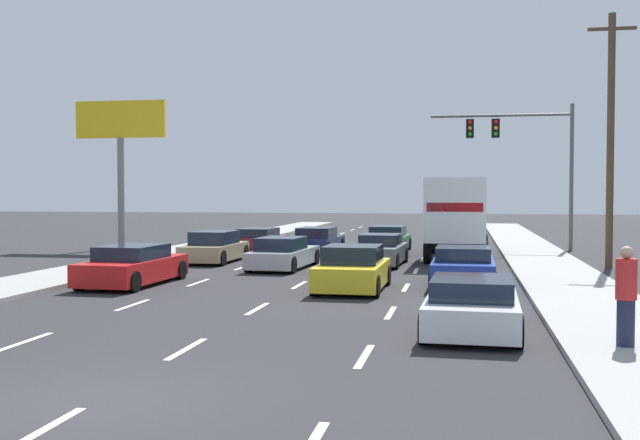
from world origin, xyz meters
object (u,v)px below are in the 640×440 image
(car_red, at_px, (133,266))
(roadside_billboard, at_px, (121,140))
(car_maroon, at_px, (260,240))
(box_truck, at_px, (458,214))
(car_yellow, at_px, (353,270))
(pedestrian_near_corner, at_px, (626,296))
(car_gray, at_px, (381,251))
(traffic_signal_mast, at_px, (514,142))
(car_green, at_px, (388,240))
(car_navy, at_px, (317,241))
(car_tan, at_px, (215,248))
(utility_pole_mid, at_px, (611,138))
(car_blue, at_px, (463,267))
(car_silver, at_px, (283,254))
(car_white, at_px, (472,306))

(car_red, height_order, roadside_billboard, roadside_billboard)
(car_maroon, relative_size, box_truck, 0.56)
(car_yellow, relative_size, pedestrian_near_corner, 2.20)
(car_gray, bearing_deg, traffic_signal_mast, 58.39)
(traffic_signal_mast, bearing_deg, car_green, -157.86)
(car_navy, relative_size, roadside_billboard, 0.58)
(car_tan, relative_size, car_yellow, 1.05)
(utility_pole_mid, relative_size, roadside_billboard, 1.27)
(car_tan, xyz_separation_m, utility_pole_mid, (15.97, 0.49, 4.48))
(car_yellow, bearing_deg, car_blue, 27.82)
(car_silver, xyz_separation_m, pedestrian_near_corner, (9.82, -13.83, 0.50))
(traffic_signal_mast, bearing_deg, car_gray, -121.61)
(box_truck, bearing_deg, car_red, -132.37)
(car_red, distance_m, car_gray, 10.68)
(car_tan, relative_size, box_truck, 0.53)
(car_tan, relative_size, car_navy, 0.95)
(car_white, bearing_deg, roadside_billboard, 130.64)
(car_navy, height_order, box_truck, box_truck)
(car_gray, relative_size, box_truck, 0.52)
(car_gray, bearing_deg, car_green, 93.13)
(car_maroon, distance_m, car_gray, 9.26)
(car_yellow, bearing_deg, car_tan, 131.68)
(car_maroon, xyz_separation_m, car_silver, (3.23, -8.36, 0.02))
(car_white, relative_size, roadside_billboard, 0.55)
(utility_pole_mid, bearing_deg, car_yellow, -136.44)
(car_tan, bearing_deg, roadside_billboard, 137.94)
(car_yellow, xyz_separation_m, pedestrian_near_corner, (6.22, -7.94, 0.45))
(car_tan, distance_m, traffic_signal_mast, 16.77)
(car_green, xyz_separation_m, car_gray, (0.38, -6.96, -0.01))
(car_red, bearing_deg, car_maroon, 88.79)
(car_green, xyz_separation_m, traffic_signal_mast, (6.22, 2.53, 4.94))
(car_red, relative_size, car_yellow, 1.14)
(car_maroon, bearing_deg, car_silver, -68.86)
(car_green, height_order, box_truck, box_truck)
(car_maroon, height_order, car_silver, car_silver)
(car_blue, bearing_deg, car_maroon, 128.96)
(car_tan, xyz_separation_m, car_green, (6.69, 6.98, -0.01))
(car_blue, xyz_separation_m, utility_pole_mid, (5.59, 6.71, 4.50))
(car_blue, xyz_separation_m, traffic_signal_mast, (2.53, 15.73, 4.95))
(car_yellow, height_order, roadside_billboard, roadside_billboard)
(car_silver, bearing_deg, car_white, -59.89)
(car_white, bearing_deg, car_tan, 126.52)
(car_gray, distance_m, box_truck, 4.63)
(car_gray, distance_m, utility_pole_mid, 9.99)
(car_navy, xyz_separation_m, car_white, (7.24, -20.07, -0.01))
(car_tan, distance_m, car_green, 9.66)
(traffic_signal_mast, bearing_deg, car_blue, -99.15)
(car_tan, xyz_separation_m, car_red, (-0.05, -7.95, -0.01))
(traffic_signal_mast, bearing_deg, car_maroon, -165.75)
(car_yellow, relative_size, utility_pole_mid, 0.41)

